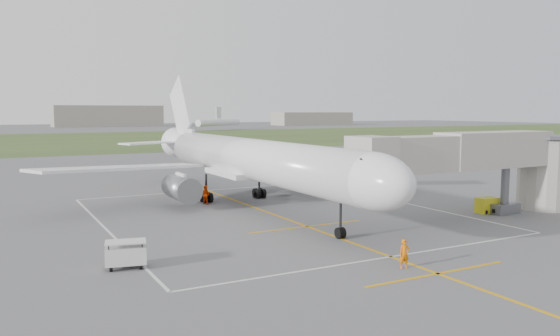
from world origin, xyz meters
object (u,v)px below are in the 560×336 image
gpu_unit (487,205)px  ramp_worker_nose (404,254)px  airliner (249,160)px  jet_bridge (488,161)px  baggage_cart (126,254)px  ramp_worker_wing (205,195)px

gpu_unit → ramp_worker_nose: 20.36m
gpu_unit → airliner: bearing=145.2°
jet_bridge → ramp_worker_nose: (-16.65, -8.78, -3.90)m
jet_bridge → gpu_unit: 4.37m
jet_bridge → baggage_cart: (-30.68, -1.22, -3.94)m
gpu_unit → jet_bridge: bearing=-138.5°
gpu_unit → baggage_cart: 31.99m
jet_bridge → ramp_worker_wing: 25.87m
jet_bridge → baggage_cart: size_ratio=9.33×
ramp_worker_wing → gpu_unit: bearing=-162.5°
airliner → baggage_cart: 21.82m
baggage_cart → ramp_worker_nose: 15.94m
airliner → ramp_worker_nose: bearing=-92.3°
jet_bridge → ramp_worker_wing: (-19.05, 17.08, -3.83)m
ramp_worker_wing → baggage_cart: bearing=113.5°
baggage_cart → ramp_worker_nose: ramp_worker_nose is taller
airliner → gpu_unit: size_ratio=25.02×
jet_bridge → ramp_worker_nose: 19.22m
jet_bridge → baggage_cart: jet_bridge is taller
baggage_cart → ramp_worker_wing: bearing=70.4°
jet_bridge → ramp_worker_wing: size_ratio=12.74×
airliner → baggage_cart: airliner is taller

